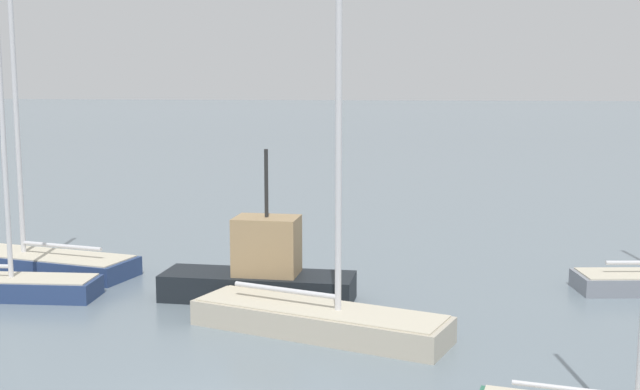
# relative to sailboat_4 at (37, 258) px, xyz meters

# --- Properties ---
(sailboat_4) EXTENTS (6.95, 3.06, 10.00)m
(sailboat_4) POSITION_rel_sailboat_4_xyz_m (0.00, 0.00, 0.00)
(sailboat_4) COLOR navy
(sailboat_4) RESTS_ON ground_plane
(sailboat_6) EXTENTS (6.69, 3.48, 12.55)m
(sailboat_6) POSITION_rel_sailboat_4_xyz_m (10.17, -4.63, 0.11)
(sailboat_6) COLOR #BCB29E
(sailboat_6) RESTS_ON ground_plane
(fishing_boat_0) EXTENTS (5.45, 1.70, 4.30)m
(fishing_boat_0) POSITION_rel_sailboat_4_xyz_m (8.01, -1.94, 0.34)
(fishing_boat_0) COLOR black
(fishing_boat_0) RESTS_ON ground_plane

